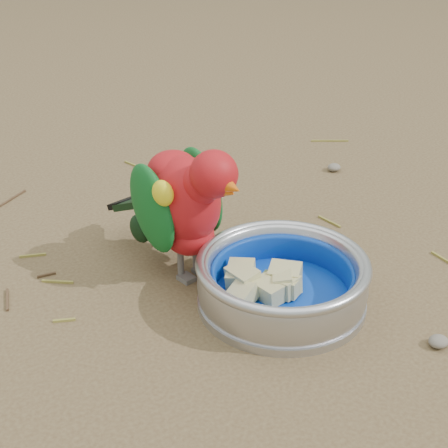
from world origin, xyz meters
TOP-DOWN VIEW (x-y plane):
  - ground at (0.00, 0.00)m, footprint 60.00×60.00m
  - food_bowl at (-0.01, -0.05)m, footprint 0.20×0.20m
  - bowl_wall at (-0.01, -0.05)m, footprint 0.20×0.20m
  - fruit_wedges at (-0.01, -0.05)m, footprint 0.12×0.12m
  - lory_parrot at (-0.08, 0.07)m, footprint 0.15×0.23m
  - ground_debris at (0.02, 0.01)m, footprint 0.90×0.80m

SIDE VIEW (x-z plane):
  - ground at x=0.00m, z-range 0.00..0.00m
  - ground_debris at x=0.02m, z-range 0.00..0.01m
  - food_bowl at x=-0.01m, z-range 0.00..0.02m
  - fruit_wedges at x=-0.01m, z-range 0.02..0.05m
  - bowl_wall at x=-0.01m, z-range 0.02..0.06m
  - lory_parrot at x=-0.08m, z-range 0.00..0.18m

